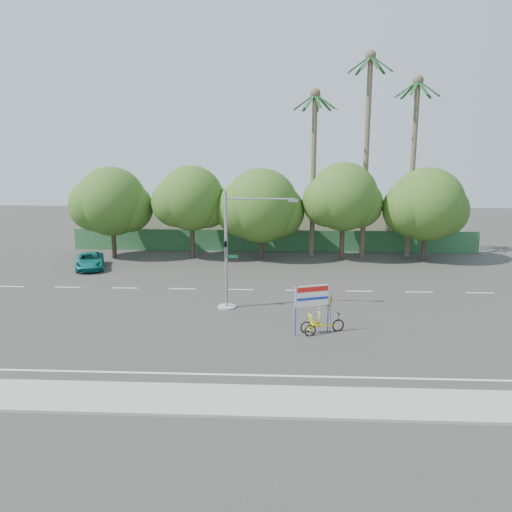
{
  "coord_description": "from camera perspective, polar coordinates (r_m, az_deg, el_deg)",
  "views": [
    {
      "loc": [
        0.68,
        -24.62,
        9.21
      ],
      "look_at": [
        -0.66,
        2.54,
        3.5
      ],
      "focal_mm": 35.0,
      "sensor_mm": 36.0,
      "label": 1
    }
  ],
  "objects": [
    {
      "name": "sidewalk_near",
      "position": [
        19.43,
        0.51,
        -16.24
      ],
      "size": [
        50.0,
        2.4,
        0.12
      ],
      "primitive_type": "cube",
      "color": "gray",
      "rests_on": "ground"
    },
    {
      "name": "building_left",
      "position": [
        52.24,
        -9.01,
        3.78
      ],
      "size": [
        12.0,
        8.0,
        4.0
      ],
      "primitive_type": "cube",
      "color": "#C3B49B",
      "rests_on": "ground"
    },
    {
      "name": "tree_far_left",
      "position": [
        45.32,
        -16.23,
        5.76
      ],
      "size": [
        7.14,
        6.0,
        7.96
      ],
      "color": "#473828",
      "rests_on": "ground"
    },
    {
      "name": "palm_short",
      "position": [
        44.21,
        6.62,
        11.33
      ],
      "size": [
        3.73,
        3.79,
        14.45
      ],
      "color": "#70604C",
      "rests_on": "ground"
    },
    {
      "name": "tree_right",
      "position": [
        43.13,
        9.91,
        6.4
      ],
      "size": [
        6.9,
        5.8,
        8.36
      ],
      "color": "#473828",
      "rests_on": "ground"
    },
    {
      "name": "tree_left",
      "position": [
        43.52,
        -7.45,
        6.29
      ],
      "size": [
        6.66,
        5.6,
        8.07
      ],
      "color": "#473828",
      "rests_on": "ground"
    },
    {
      "name": "traffic_signal",
      "position": [
        29.43,
        -2.84,
        -0.5
      ],
      "size": [
        4.72,
        1.1,
        7.0
      ],
      "color": "gray",
      "rests_on": "ground"
    },
    {
      "name": "building_right",
      "position": [
        51.68,
        10.97,
        3.4
      ],
      "size": [
        14.0,
        8.0,
        3.6
      ],
      "primitive_type": "cube",
      "color": "#C3B49B",
      "rests_on": "ground"
    },
    {
      "name": "palm_tall",
      "position": [
        44.74,
        12.59,
        13.19
      ],
      "size": [
        3.73,
        3.79,
        17.45
      ],
      "color": "#70604C",
      "rests_on": "ground"
    },
    {
      "name": "trike_billboard",
      "position": [
        25.91,
        6.96,
        -6.48
      ],
      "size": [
        2.64,
        1.18,
        2.72
      ],
      "rotation": [
        0.0,
        0.0,
        0.34
      ],
      "color": "black",
      "rests_on": "ground"
    },
    {
      "name": "tree_far_right",
      "position": [
        44.59,
        18.87,
        5.35
      ],
      "size": [
        7.38,
        6.2,
        7.94
      ],
      "color": "#473828",
      "rests_on": "ground"
    },
    {
      "name": "fence",
      "position": [
        46.85,
        1.96,
        1.76
      ],
      "size": [
        38.0,
        0.08,
        2.0
      ],
      "primitive_type": "cube",
      "color": "#336B3D",
      "rests_on": "ground"
    },
    {
      "name": "tree_center",
      "position": [
        42.92,
        0.51,
        5.51
      ],
      "size": [
        7.62,
        6.4,
        7.85
      ],
      "color": "#473828",
      "rests_on": "ground"
    },
    {
      "name": "ground",
      "position": [
        26.3,
        1.18,
        -8.64
      ],
      "size": [
        120.0,
        120.0,
        0.0
      ],
      "primitive_type": "plane",
      "color": "#33302D",
      "rests_on": "ground"
    },
    {
      "name": "palm_mid",
      "position": [
        45.55,
        17.59,
        11.56
      ],
      "size": [
        3.73,
        3.79,
        15.45
      ],
      "color": "#70604C",
      "rests_on": "ground"
    },
    {
      "name": "pickup_truck",
      "position": [
        42.1,
        -18.46,
        -0.52
      ],
      "size": [
        3.47,
        4.97,
        1.26
      ],
      "primitive_type": "imported",
      "rotation": [
        0.0,
        0.0,
        0.34
      ],
      "color": "#0F6C68",
      "rests_on": "ground"
    }
  ]
}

